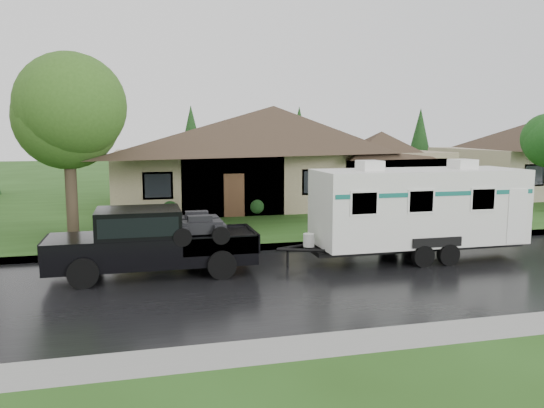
# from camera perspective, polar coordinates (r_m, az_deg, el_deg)

# --- Properties ---
(ground) EXTENTS (140.00, 140.00, 0.00)m
(ground) POSITION_cam_1_polar(r_m,az_deg,el_deg) (17.61, 5.09, -6.16)
(ground) COLOR #274B17
(ground) RESTS_ON ground
(road) EXTENTS (140.00, 8.00, 0.01)m
(road) POSITION_cam_1_polar(r_m,az_deg,el_deg) (15.80, 7.49, -7.80)
(road) COLOR black
(road) RESTS_ON ground
(curb) EXTENTS (140.00, 0.50, 0.15)m
(curb) POSITION_cam_1_polar(r_m,az_deg,el_deg) (19.68, 2.94, -4.44)
(curb) COLOR gray
(curb) RESTS_ON ground
(lawn) EXTENTS (140.00, 26.00, 0.15)m
(lawn) POSITION_cam_1_polar(r_m,az_deg,el_deg) (31.92, -3.76, 0.23)
(lawn) COLOR #274B17
(lawn) RESTS_ON ground
(house_main) EXTENTS (19.44, 10.80, 6.90)m
(house_main) POSITION_cam_1_polar(r_m,az_deg,el_deg) (31.02, 0.77, 6.54)
(house_main) COLOR gray
(house_main) RESTS_ON lawn
(tree_left_green) EXTENTS (4.14, 4.14, 6.86)m
(tree_left_green) POSITION_cam_1_polar(r_m,az_deg,el_deg) (21.82, -21.14, 9.02)
(tree_left_green) COLOR #382B1E
(tree_left_green) RESTS_ON lawn
(shrub_row) EXTENTS (13.60, 1.00, 1.00)m
(shrub_row) POSITION_cam_1_polar(r_m,az_deg,el_deg) (26.81, 2.63, 0.05)
(shrub_row) COLOR #143814
(shrub_row) RESTS_ON lawn
(pickup_truck) EXTENTS (5.99, 2.28, 2.00)m
(pickup_truck) POSITION_cam_1_polar(r_m,az_deg,el_deg) (16.13, -13.08, -3.73)
(pickup_truck) COLOR black
(pickup_truck) RESTS_ON ground
(travel_trailer) EXTENTS (7.39, 2.60, 3.31)m
(travel_trailer) POSITION_cam_1_polar(r_m,az_deg,el_deg) (18.37, 15.48, -0.25)
(travel_trailer) COLOR white
(travel_trailer) RESTS_ON ground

